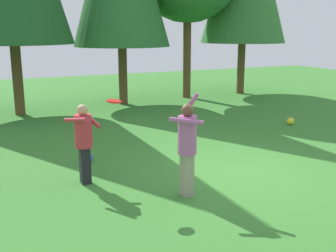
% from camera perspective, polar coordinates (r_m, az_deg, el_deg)
% --- Properties ---
extents(ground_plane, '(40.00, 40.00, 0.00)m').
position_cam_1_polar(ground_plane, '(8.94, 9.81, -6.44)').
color(ground_plane, '#387A2D').
extents(person_thrower, '(0.67, 0.67, 1.89)m').
position_cam_1_polar(person_thrower, '(7.36, 2.68, -2.21)').
color(person_thrower, gray).
rests_on(person_thrower, ground_plane).
extents(person_catcher, '(0.69, 0.71, 1.59)m').
position_cam_1_polar(person_catcher, '(8.14, -11.61, -1.58)').
color(person_catcher, black).
rests_on(person_catcher, ground_plane).
extents(frisbee, '(0.38, 0.38, 0.06)m').
position_cam_1_polar(frisbee, '(7.45, -7.51, 3.43)').
color(frisbee, red).
extents(ball_blue, '(0.22, 0.22, 0.22)m').
position_cam_1_polar(ball_blue, '(9.62, -11.03, -4.36)').
color(ball_blue, blue).
rests_on(ball_blue, ground_plane).
extents(ball_yellow, '(0.24, 0.24, 0.24)m').
position_cam_1_polar(ball_yellow, '(13.71, 16.64, 0.64)').
color(ball_yellow, yellow).
rests_on(ball_yellow, ground_plane).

